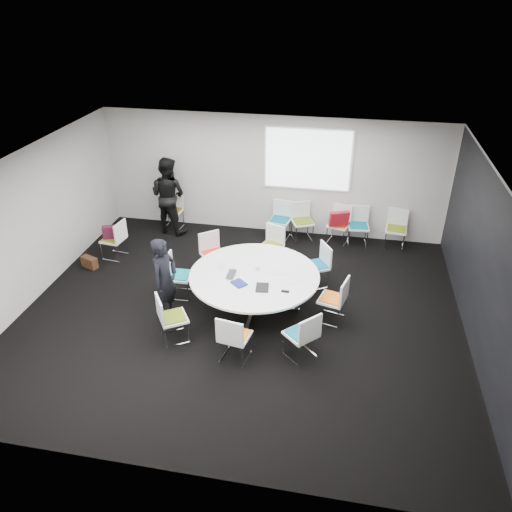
% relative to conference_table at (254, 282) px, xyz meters
% --- Properties ---
extents(room_shell, '(8.08, 7.08, 2.88)m').
position_rel_conference_table_xyz_m(room_shell, '(-0.11, -0.20, 0.84)').
color(room_shell, black).
rests_on(room_shell, ground).
extents(conference_table, '(2.37, 2.37, 0.73)m').
position_rel_conference_table_xyz_m(conference_table, '(0.00, 0.00, 0.00)').
color(conference_table, silver).
rests_on(conference_table, ground).
extents(projection_screen, '(1.90, 0.03, 1.35)m').
position_rel_conference_table_xyz_m(projection_screen, '(0.59, 3.26, 1.29)').
color(projection_screen, white).
rests_on(projection_screen, room_shell).
extents(chair_ring_a, '(0.55, 0.56, 0.88)m').
position_rel_conference_table_xyz_m(chair_ring_a, '(1.45, -0.12, -0.28)').
color(chair_ring_a, silver).
rests_on(chair_ring_a, ground).
extents(chair_ring_b, '(0.62, 0.62, 0.88)m').
position_rel_conference_table_xyz_m(chair_ring_b, '(1.06, 1.00, -0.28)').
color(chair_ring_b, silver).
rests_on(chair_ring_b, ground).
extents(chair_ring_c, '(0.59, 0.58, 0.88)m').
position_rel_conference_table_xyz_m(chair_ring_c, '(0.05, 1.60, -0.28)').
color(chair_ring_c, silver).
rests_on(chair_ring_c, ground).
extents(chair_ring_d, '(0.64, 0.64, 0.88)m').
position_rel_conference_table_xyz_m(chair_ring_d, '(-1.07, 1.06, -0.28)').
color(chair_ring_d, silver).
rests_on(chair_ring_d, ground).
extents(chair_ring_e, '(0.46, 0.47, 0.88)m').
position_rel_conference_table_xyz_m(chair_ring_e, '(-1.50, 0.13, -0.28)').
color(chair_ring_e, silver).
rests_on(chair_ring_e, ground).
extents(chair_ring_f, '(0.63, 0.63, 0.88)m').
position_rel_conference_table_xyz_m(chair_ring_f, '(-1.18, -1.18, -0.28)').
color(chair_ring_f, silver).
rests_on(chair_ring_f, ground).
extents(chair_ring_g, '(0.53, 0.52, 0.88)m').
position_rel_conference_table_xyz_m(chair_ring_g, '(-0.04, -1.47, -0.28)').
color(chair_ring_g, silver).
rests_on(chair_ring_g, ground).
extents(chair_ring_h, '(0.64, 0.64, 0.88)m').
position_rel_conference_table_xyz_m(chair_ring_h, '(1.01, -1.21, -0.28)').
color(chair_ring_h, silver).
rests_on(chair_ring_h, ground).
extents(chair_back_a, '(0.52, 0.51, 0.88)m').
position_rel_conference_table_xyz_m(chair_back_a, '(0.05, 2.94, -0.28)').
color(chair_back_a, silver).
rests_on(chair_back_a, ground).
extents(chair_back_b, '(0.60, 0.59, 0.88)m').
position_rel_conference_table_xyz_m(chair_back_b, '(0.57, 2.96, -0.28)').
color(chair_back_b, silver).
rests_on(chair_back_b, ground).
extents(chair_back_c, '(0.57, 0.56, 0.88)m').
position_rel_conference_table_xyz_m(chair_back_c, '(1.41, 2.96, -0.28)').
color(chair_back_c, silver).
rests_on(chair_back_c, ground).
extents(chair_back_d, '(0.50, 0.48, 0.88)m').
position_rel_conference_table_xyz_m(chair_back_d, '(1.86, 2.96, -0.28)').
color(chair_back_d, silver).
rests_on(chair_back_d, ground).
extents(chair_back_e, '(0.50, 0.49, 0.88)m').
position_rel_conference_table_xyz_m(chair_back_e, '(2.70, 2.96, -0.28)').
color(chair_back_e, silver).
rests_on(chair_back_e, ground).
extents(chair_spare_left, '(0.50, 0.51, 0.88)m').
position_rel_conference_table_xyz_m(chair_spare_left, '(-3.37, 1.30, -0.28)').
color(chair_spare_left, silver).
rests_on(chair_spare_left, ground).
extents(chair_person_back, '(0.49, 0.48, 0.88)m').
position_rel_conference_table_xyz_m(chair_person_back, '(-2.61, 2.96, -0.28)').
color(chair_person_back, silver).
rests_on(chair_person_back, ground).
extents(person_main, '(0.53, 0.67, 1.60)m').
position_rel_conference_table_xyz_m(person_main, '(-1.48, -0.61, 0.25)').
color(person_main, black).
rests_on(person_main, ground).
extents(person_back, '(1.05, 0.91, 1.85)m').
position_rel_conference_table_xyz_m(person_back, '(-2.61, 2.79, 0.37)').
color(person_back, black).
rests_on(person_back, ground).
extents(laptop, '(0.22, 0.34, 0.03)m').
position_rel_conference_table_xyz_m(laptop, '(-0.36, -0.10, 0.19)').
color(laptop, '#333338').
rests_on(laptop, conference_table).
extents(laptop_lid, '(0.13, 0.28, 0.22)m').
position_rel_conference_table_xyz_m(laptop_lid, '(-0.64, 0.14, 0.30)').
color(laptop_lid, silver).
rests_on(laptop_lid, conference_table).
extents(notebook_black, '(0.25, 0.32, 0.02)m').
position_rel_conference_table_xyz_m(notebook_black, '(0.22, -0.42, 0.18)').
color(notebook_black, black).
rests_on(notebook_black, conference_table).
extents(tablet_folio, '(0.33, 0.32, 0.03)m').
position_rel_conference_table_xyz_m(tablet_folio, '(-0.20, -0.37, 0.19)').
color(tablet_folio, navy).
rests_on(tablet_folio, conference_table).
extents(papers_right, '(0.35, 0.30, 0.00)m').
position_rel_conference_table_xyz_m(papers_right, '(0.43, 0.16, 0.18)').
color(papers_right, silver).
rests_on(papers_right, conference_table).
extents(papers_front, '(0.36, 0.33, 0.00)m').
position_rel_conference_table_xyz_m(papers_front, '(0.66, -0.09, 0.18)').
color(papers_front, white).
rests_on(papers_front, conference_table).
extents(cup, '(0.08, 0.08, 0.09)m').
position_rel_conference_table_xyz_m(cup, '(0.03, 0.15, 0.22)').
color(cup, white).
rests_on(cup, conference_table).
extents(phone, '(0.14, 0.08, 0.01)m').
position_rel_conference_table_xyz_m(phone, '(0.63, -0.46, 0.18)').
color(phone, black).
rests_on(phone, conference_table).
extents(maroon_bag, '(0.42, 0.26, 0.28)m').
position_rel_conference_table_xyz_m(maroon_bag, '(-3.39, 1.31, 0.06)').
color(maroon_bag, '#481326').
rests_on(maroon_bag, chair_spare_left).
extents(brown_bag, '(0.39, 0.28, 0.24)m').
position_rel_conference_table_xyz_m(brown_bag, '(-3.74, 0.79, -0.44)').
color(brown_bag, '#392112').
rests_on(brown_bag, ground).
extents(red_jacket, '(0.47, 0.31, 0.36)m').
position_rel_conference_table_xyz_m(red_jacket, '(1.41, 2.74, 0.14)').
color(red_jacket, '#A91421').
rests_on(red_jacket, chair_back_c).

